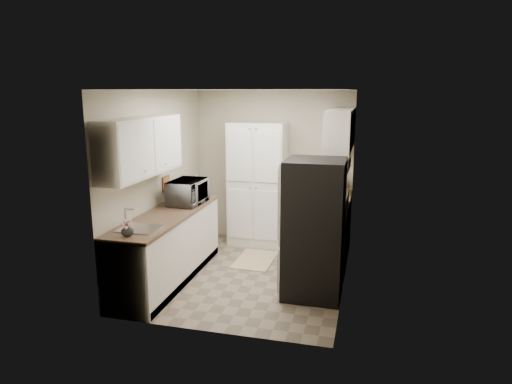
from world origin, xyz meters
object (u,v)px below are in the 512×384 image
electric_range (323,238)px  refrigerator (314,229)px  microwave (188,192)px  toaster_oven (334,186)px  pantry_cabinet (258,184)px  wine_bottle (191,189)px

electric_range → refrigerator: refrigerator is taller
microwave → toaster_oven: microwave is taller
electric_range → microwave: 2.01m
pantry_cabinet → wine_bottle: 1.18m
microwave → pantry_cabinet: bearing=-29.5°
wine_bottle → electric_range: bearing=-2.4°
wine_bottle → refrigerator: bearing=-24.2°
refrigerator → wine_bottle: refrigerator is taller
pantry_cabinet → toaster_oven: pantry_cabinet is taller
refrigerator → electric_range: bearing=87.5°
pantry_cabinet → microwave: bearing=-121.2°
microwave → toaster_oven: (1.95, 1.19, -0.05)m
wine_bottle → toaster_oven: size_ratio=0.66×
pantry_cabinet → refrigerator: bearing=-56.5°
electric_range → wine_bottle: wine_bottle is taller
refrigerator → toaster_oven: bearing=86.9°
refrigerator → toaster_oven: refrigerator is taller
toaster_oven → electric_range: bearing=-83.3°
electric_range → microwave: size_ratio=1.83×
refrigerator → microwave: bearing=163.9°
microwave → refrigerator: bearing=-104.4°
pantry_cabinet → toaster_oven: (1.23, -0.00, 0.04)m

